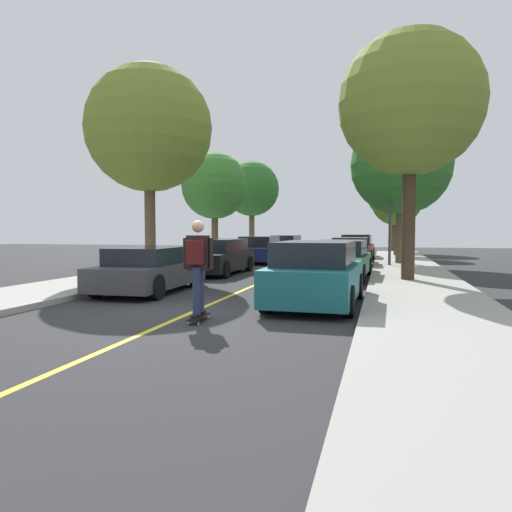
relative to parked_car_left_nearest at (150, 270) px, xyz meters
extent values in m
plane|color=#2D2D30|center=(2.39, -3.03, -0.62)|extent=(80.00, 80.00, 0.00)
cube|color=#9E9B93|center=(7.27, -3.03, -0.55)|extent=(2.87, 56.00, 0.14)
cube|color=gold|center=(2.39, 0.97, -0.62)|extent=(0.12, 39.20, 0.01)
cube|color=#38383D|center=(0.00, -0.01, -0.14)|extent=(1.89, 4.20, 0.61)
cube|color=black|center=(0.00, 0.03, 0.39)|extent=(1.63, 2.67, 0.46)
cylinder|color=black|center=(0.87, -1.37, -0.30)|extent=(0.24, 0.65, 0.64)
cylinder|color=black|center=(-0.79, -1.41, -0.30)|extent=(0.24, 0.65, 0.64)
cylinder|color=black|center=(0.79, 1.38, -0.30)|extent=(0.24, 0.65, 0.64)
cylinder|color=black|center=(-0.87, 1.34, -0.30)|extent=(0.24, 0.65, 0.64)
cube|color=black|center=(0.00, 5.58, -0.10)|extent=(1.81, 4.56, 0.68)
cube|color=black|center=(0.00, 5.75, 0.49)|extent=(1.59, 2.90, 0.50)
cylinder|color=black|center=(0.84, 4.01, -0.30)|extent=(0.22, 0.64, 0.64)
cylinder|color=black|center=(-0.83, 4.01, -0.30)|extent=(0.22, 0.64, 0.64)
cylinder|color=black|center=(0.83, 7.16, -0.30)|extent=(0.22, 0.64, 0.64)
cylinder|color=black|center=(-0.84, 7.16, -0.30)|extent=(0.22, 0.64, 0.64)
cube|color=navy|center=(0.00, 12.29, -0.11)|extent=(1.93, 4.67, 0.66)
cube|color=black|center=(0.00, 12.25, 0.49)|extent=(1.67, 2.78, 0.54)
cylinder|color=black|center=(0.89, 10.70, -0.30)|extent=(0.24, 0.65, 0.64)
cylinder|color=black|center=(-0.80, 10.65, -0.30)|extent=(0.24, 0.65, 0.64)
cylinder|color=black|center=(0.80, 13.92, -0.30)|extent=(0.24, 0.65, 0.64)
cylinder|color=black|center=(-0.89, 13.87, -0.30)|extent=(0.24, 0.65, 0.64)
cube|color=white|center=(0.00, 19.46, -0.08)|extent=(1.77, 4.28, 0.72)
cube|color=black|center=(0.00, 19.37, 0.50)|extent=(1.55, 2.81, 0.46)
cylinder|color=black|center=(0.79, 18.02, -0.30)|extent=(0.23, 0.64, 0.64)
cylinder|color=black|center=(-0.82, 18.03, -0.30)|extent=(0.23, 0.64, 0.64)
cylinder|color=black|center=(0.82, 20.88, -0.30)|extent=(0.23, 0.64, 0.64)
cylinder|color=black|center=(-0.79, 20.90, -0.30)|extent=(0.23, 0.64, 0.64)
cube|color=#196066|center=(4.79, -1.19, -0.07)|extent=(1.87, 4.09, 0.76)
cube|color=black|center=(4.78, -1.34, 0.58)|extent=(1.63, 2.56, 0.53)
cylinder|color=black|center=(3.98, 0.15, -0.30)|extent=(0.23, 0.64, 0.64)
cylinder|color=black|center=(5.65, 0.12, -0.30)|extent=(0.23, 0.64, 0.64)
cylinder|color=black|center=(3.92, -2.50, -0.30)|extent=(0.23, 0.64, 0.64)
cylinder|color=black|center=(5.60, -2.53, -0.30)|extent=(0.23, 0.64, 0.64)
cube|color=#1E5B33|center=(4.79, 5.13, -0.12)|extent=(2.02, 4.74, 0.65)
cube|color=black|center=(4.79, 5.21, 0.47)|extent=(1.73, 2.69, 0.52)
cylinder|color=black|center=(3.98, 6.80, -0.30)|extent=(0.24, 0.65, 0.64)
cylinder|color=black|center=(5.71, 6.74, -0.30)|extent=(0.24, 0.65, 0.64)
cylinder|color=black|center=(3.86, 3.52, -0.30)|extent=(0.24, 0.65, 0.64)
cylinder|color=black|center=(5.60, 3.46, -0.30)|extent=(0.24, 0.65, 0.64)
cube|color=#38383D|center=(4.79, 10.84, -0.09)|extent=(1.92, 4.22, 0.70)
cube|color=black|center=(4.79, 10.74, 0.50)|extent=(1.65, 2.51, 0.48)
cylinder|color=black|center=(3.91, 12.20, -0.30)|extent=(0.24, 0.65, 0.64)
cylinder|color=black|center=(5.59, 12.25, -0.30)|extent=(0.24, 0.65, 0.64)
cylinder|color=black|center=(3.99, 9.43, -0.30)|extent=(0.24, 0.65, 0.64)
cylinder|color=black|center=(5.67, 9.48, -0.30)|extent=(0.24, 0.65, 0.64)
cube|color=maroon|center=(4.79, 16.58, -0.10)|extent=(1.87, 4.20, 0.70)
cube|color=black|center=(4.78, 16.40, 0.54)|extent=(1.62, 2.48, 0.57)
cylinder|color=black|center=(3.99, 17.98, -0.30)|extent=(0.23, 0.64, 0.64)
cylinder|color=black|center=(5.64, 17.94, -0.30)|extent=(0.23, 0.64, 0.64)
cylinder|color=black|center=(3.93, 15.21, -0.30)|extent=(0.23, 0.64, 0.64)
cylinder|color=black|center=(5.58, 15.18, -0.30)|extent=(0.23, 0.64, 0.64)
cylinder|color=brown|center=(-2.24, 4.37, 1.47)|extent=(0.40, 0.40, 3.92)
sphere|color=olive|center=(-2.24, 4.37, 4.87)|extent=(4.70, 4.70, 4.70)
cylinder|color=brown|center=(-2.24, 11.55, 0.86)|extent=(0.35, 0.35, 2.68)
sphere|color=#3D7F33|center=(-2.24, 11.55, 3.38)|extent=(3.44, 3.44, 3.44)
cylinder|color=brown|center=(-2.24, 18.85, 1.17)|extent=(0.37, 0.37, 3.31)
sphere|color=#2D6B28|center=(-2.24, 18.85, 3.83)|extent=(3.63, 3.63, 3.63)
cylinder|color=#3D2D1E|center=(7.02, 3.96, 1.56)|extent=(0.41, 0.41, 4.10)
sphere|color=olive|center=(7.02, 3.96, 5.08)|extent=(4.52, 4.52, 4.52)
cylinder|color=brown|center=(7.02, 11.80, 1.31)|extent=(0.40, 0.40, 3.58)
sphere|color=#2D6B28|center=(7.02, 11.80, 4.19)|extent=(4.74, 4.74, 4.74)
cylinder|color=#4C3823|center=(7.02, 19.18, 0.82)|extent=(0.26, 0.26, 2.60)
sphere|color=#4C7A23|center=(7.02, 19.18, 2.93)|extent=(3.12, 3.12, 3.12)
cylinder|color=#4C3823|center=(7.02, 25.39, 1.23)|extent=(0.36, 0.36, 3.43)
sphere|color=#3D7F33|center=(7.02, 25.39, 3.87)|extent=(4.08, 4.08, 4.08)
cylinder|color=#38383D|center=(6.54, 10.30, 1.92)|extent=(0.12, 0.12, 4.81)
cube|color=#EAE5C6|center=(6.54, 10.30, 4.45)|extent=(0.36, 0.24, 0.20)
cube|color=black|center=(2.90, -3.69, -0.53)|extent=(0.30, 0.86, 0.02)
cylinder|color=beige|center=(2.77, -3.36, -0.60)|extent=(0.03, 0.06, 0.06)
cylinder|color=beige|center=(2.96, -3.35, -0.60)|extent=(0.03, 0.06, 0.06)
cylinder|color=beige|center=(2.84, -4.04, -0.60)|extent=(0.03, 0.06, 0.06)
cylinder|color=beige|center=(3.03, -4.02, -0.60)|extent=(0.03, 0.06, 0.06)
cube|color=#99999E|center=(2.87, -3.36, -0.56)|extent=(0.10, 0.05, 0.02)
cube|color=#99999E|center=(2.93, -4.03, -0.56)|extent=(0.10, 0.05, 0.02)
cube|color=black|center=(2.88, -3.47, -0.49)|extent=(0.13, 0.27, 0.06)
cube|color=black|center=(2.92, -3.91, -0.49)|extent=(0.13, 0.27, 0.06)
cylinder|color=#283351|center=(2.89, -3.57, -0.03)|extent=(0.16, 0.16, 0.87)
cylinder|color=#283351|center=(2.91, -3.81, -0.03)|extent=(0.16, 0.16, 0.87)
cube|color=black|center=(2.90, -3.69, 0.68)|extent=(0.42, 0.26, 0.65)
sphere|color=tan|center=(2.90, -3.69, 1.17)|extent=(0.23, 0.23, 0.23)
cylinder|color=black|center=(2.66, -3.72, 0.66)|extent=(0.10, 0.10, 0.58)
cylinder|color=black|center=(3.14, -3.67, 0.66)|extent=(0.10, 0.10, 0.58)
cube|color=#4C1414|center=(2.92, -3.89, 0.70)|extent=(0.32, 0.21, 0.44)
camera|label=1|loc=(6.24, -12.08, 1.11)|focal=33.71mm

